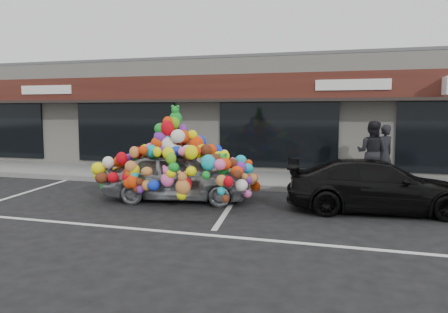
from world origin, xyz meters
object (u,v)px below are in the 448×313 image
(pedestrian_b, at_px, (372,152))
(pedestrian_a, at_px, (384,154))
(toy_car, at_px, (177,170))
(black_sedan, at_px, (378,186))

(pedestrian_b, bearing_deg, pedestrian_a, -115.79)
(toy_car, height_order, black_sedan, toy_car)
(black_sedan, xyz_separation_m, pedestrian_b, (-0.05, 3.11, 0.48))
(toy_car, distance_m, black_sedan, 4.86)
(pedestrian_b, bearing_deg, toy_car, 52.12)
(black_sedan, height_order, pedestrian_b, pedestrian_b)
(pedestrian_a, bearing_deg, pedestrian_b, 7.05)
(toy_car, bearing_deg, pedestrian_a, -64.28)
(black_sedan, relative_size, pedestrian_a, 2.35)
(toy_car, relative_size, pedestrian_a, 2.40)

